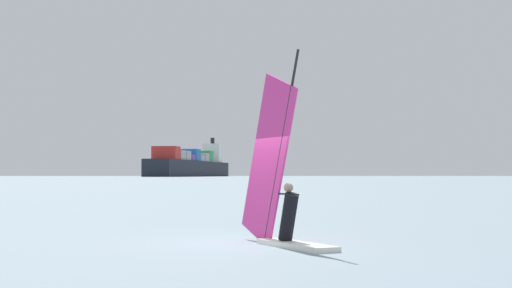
# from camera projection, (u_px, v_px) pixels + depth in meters

# --- Properties ---
(ground_plane) EXTENTS (4000.00, 4000.00, 0.00)m
(ground_plane) POSITION_uv_depth(u_px,v_px,m) (248.00, 243.00, 17.66)
(ground_plane) COLOR gray
(windsurfer) EXTENTS (1.82, 3.82, 4.56)m
(windsurfer) POSITION_uv_depth(u_px,v_px,m) (281.00, 196.00, 17.15)
(windsurfer) COLOR white
(windsurfer) RESTS_ON ground_plane
(cargo_ship) EXTENTS (77.77, 212.46, 38.98)m
(cargo_ship) POSITION_uv_depth(u_px,v_px,m) (192.00, 165.00, 672.35)
(cargo_ship) COLOR black
(cargo_ship) RESTS_ON ground_plane
(distant_headland) EXTENTS (1245.98, 433.88, 44.23)m
(distant_headland) POSITION_uv_depth(u_px,v_px,m) (143.00, 164.00, 1468.41)
(distant_headland) COLOR #756B56
(distant_headland) RESTS_ON ground_plane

